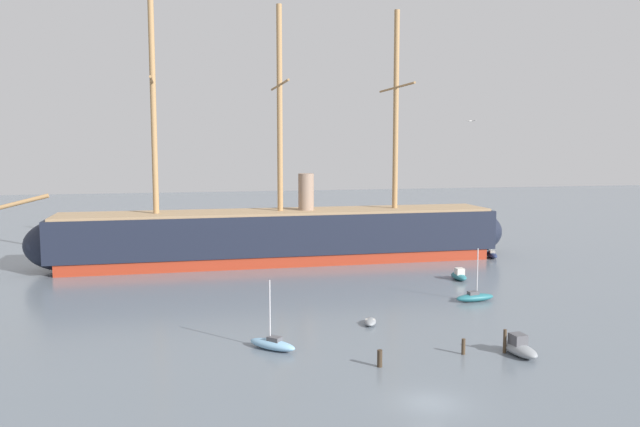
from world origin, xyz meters
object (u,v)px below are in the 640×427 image
Objects in this scene: mooring_piling_right_pair at (505,341)px; sailboat_mid_right at (475,297)px; tall_ship at (281,235)px; dinghy_near_centre at (370,322)px; motorboat_alongside_stern at (459,276)px; seagull_in_flight at (471,121)px; mooring_piling_nearest at (380,358)px; mooring_piling_left_pair at (463,347)px; motorboat_distant_centre at (278,248)px; motorboat_foreground_right at (519,348)px; dinghy_far_left at (92,267)px; sailboat_far_right at (491,254)px; sailboat_foreground_left at (272,344)px.

sailboat_mid_right is at bearing 71.44° from mooring_piling_right_pair.
tall_ship reaches higher than dinghy_near_centre.
motorboat_alongside_stern is (3.22, 10.95, 0.04)m from sailboat_mid_right.
tall_ship is at bearing 107.23° from seagull_in_flight.
mooring_piling_nearest is 11.23m from mooring_piling_right_pair.
sailboat_mid_right is 11.42m from motorboat_alongside_stern.
sailboat_mid_right reaches higher than mooring_piling_left_pair.
mooring_piling_left_pair is (6.95, -54.44, 0.22)m from motorboat_distant_centre.
motorboat_distant_centre is (-11.37, 55.63, -0.17)m from motorboat_foreground_right.
sailboat_mid_right is 24.31m from mooring_piling_nearest.
mooring_piling_right_pair is at bearing -50.12° from dinghy_far_left.
dinghy_far_left is 1.28× the size of mooring_piling_right_pair.
dinghy_far_left is 59.09m from sailboat_far_right.
mooring_piling_right_pair reaches higher than mooring_piling_left_pair.
tall_ship is at bearing 121.33° from sailboat_mid_right.
sailboat_foreground_left is 4.55× the size of mooring_piling_left_pair.
sailboat_far_right is at bearing 58.69° from sailboat_mid_right.
motorboat_foreground_right is at bearing -39.22° from mooring_piling_right_pair.
mooring_piling_right_pair is (8.43, -10.46, 0.70)m from dinghy_near_centre.
seagull_in_flight is (11.64, -37.53, 15.38)m from tall_ship.
sailboat_far_right reaches higher than mooring_piling_nearest.
seagull_in_flight reaches higher than sailboat_far_right.
motorboat_distant_centre is at bearing 18.33° from dinghy_far_left.
dinghy_far_left is at bearing 178.34° from tall_ship.
motorboat_distant_centre is (-19.28, 27.24, -0.11)m from motorboat_alongside_stern.
sailboat_mid_right is at bearing 46.29° from mooring_piling_nearest.
mooring_piling_left_pair is (7.69, 1.32, -0.02)m from mooring_piling_nearest.
motorboat_distant_centre is at bearing 89.24° from mooring_piling_nearest.
sailboat_mid_right is (17.19, -28.24, -3.55)m from tall_ship.
sailboat_mid_right reaches higher than motorboat_distant_centre.
dinghy_near_centre is 0.73× the size of motorboat_alongside_stern.
motorboat_alongside_stern is 50.35m from dinghy_far_left.
motorboat_distant_centre is at bearing 80.54° from sailboat_foreground_left.
dinghy_near_centre is 21.15m from seagull_in_flight.
tall_ship is 28.21× the size of dinghy_near_centre.
mooring_piling_left_pair is (-9.11, -16.25, 0.16)m from sailboat_mid_right.
motorboat_distant_centre reaches higher than dinghy_far_left.
mooring_piling_left_pair is (-4.42, 1.19, 0.05)m from motorboat_foreground_right.
mooring_piling_right_pair is at bearing -7.13° from mooring_piling_left_pair.
motorboat_alongside_stern is 29.05m from seagull_in_flight.
seagull_in_flight is at bearing -45.06° from dinghy_far_left.
tall_ship is at bearing 79.81° from sailboat_foreground_left.
sailboat_foreground_left reaches higher than motorboat_alongside_stern.
sailboat_mid_right is at bearing -67.20° from motorboat_distant_centre.
motorboat_foreground_right is 1.55× the size of dinghy_near_centre.
mooring_piling_nearest is 1.03× the size of mooring_piling_left_pair.
dinghy_far_left is at bearing -161.67° from motorboat_distant_centre.
mooring_piling_nearest is at bearing -175.49° from mooring_piling_right_pair.
seagull_in_flight is at bearing -77.53° from motorboat_distant_centre.
sailboat_mid_right reaches higher than dinghy_near_centre.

